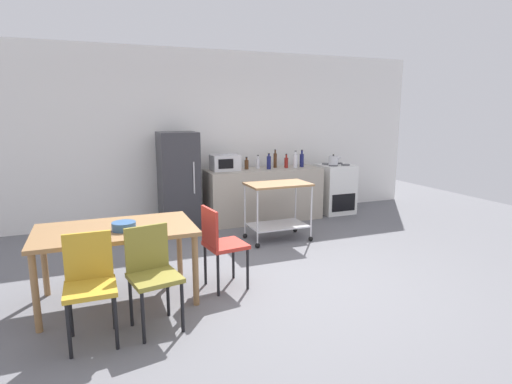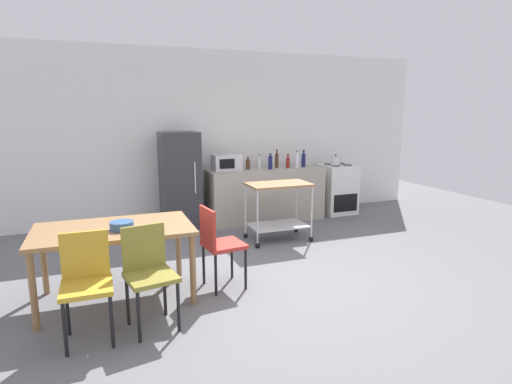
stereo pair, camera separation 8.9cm
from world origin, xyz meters
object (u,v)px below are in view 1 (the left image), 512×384
kitchen_cart (278,202)px  bottle_soda (269,162)px  stove_oven (335,189)px  chair_red (220,242)px  bottle_soy_sauce (295,161)px  bottle_wine (302,160)px  chair_mustard (90,280)px  bottle_sparkling_water (247,164)px  bottle_sesame_oil (258,163)px  kettle (333,160)px  dining_table (116,236)px  bottle_olive_oil (286,162)px  microwave (225,163)px  refrigerator (179,180)px  chair_olive (152,270)px  fruit_bowl (124,226)px  bottle_hot_sauce (275,160)px

kitchen_cart → bottle_soda: (0.32, 1.08, 0.44)m
stove_oven → kitchen_cart: (-1.70, -1.15, 0.12)m
chair_red → bottle_soda: bottle_soda is taller
bottle_soy_sauce → bottle_wine: bearing=26.4°
chair_mustard → kitchen_cart: size_ratio=0.98×
bottle_sparkling_water → bottle_sesame_oil: 0.22m
bottle_sesame_oil → kettle: bearing=-7.1°
dining_table → kettle: 4.52m
bottle_olive_oil → bottle_soy_sauce: (0.14, -0.07, 0.03)m
microwave → bottle_olive_oil: 1.09m
bottle_sparkling_water → bottle_soda: bottle_soda is taller
bottle_soda → bottle_soy_sauce: size_ratio=0.90×
dining_table → refrigerator: refrigerator is taller
refrigerator → kitchen_cart: 1.73m
chair_olive → bottle_olive_oil: bearing=36.6°
bottle_wine → fruit_bowl: 4.07m
refrigerator → bottle_soda: (1.52, -0.15, 0.24)m
chair_mustard → chair_red: same height
chair_red → kettle: 3.75m
chair_red → fruit_bowl: bearing=83.1°
bottle_hot_sauce → bottle_soy_sauce: 0.35m
dining_table → bottle_sparkling_water: bearing=46.9°
chair_red → bottle_soda: size_ratio=3.30×
chair_mustard → fruit_bowl: chair_mustard is taller
chair_mustard → kettle: 5.11m
bottle_sesame_oil → kettle: size_ratio=0.97×
fruit_bowl → stove_oven: bearing=32.3°
bottle_sparkling_water → bottle_sesame_oil: size_ratio=0.90×
bottle_hot_sauce → kettle: (1.08, -0.17, -0.03)m
kitchen_cart → bottle_hot_sauce: bearing=67.5°
bottle_soda → kettle: size_ratio=1.13×
bottle_hot_sauce → chair_olive: bearing=-129.6°
chair_red → bottle_wine: bearing=-50.2°
bottle_sparkling_water → chair_olive: bearing=-123.3°
kitchen_cart → microwave: bearing=109.1°
microwave → bottle_sesame_oil: size_ratio=1.97×
chair_mustard → stove_oven: 5.25m
chair_red → bottle_olive_oil: 3.17m
dining_table → chair_mustard: size_ratio=1.69×
chair_olive → bottle_sparkling_water: bottle_sparkling_water is taller
dining_table → fruit_bowl: 0.18m
refrigerator → bottle_soy_sauce: bearing=-5.2°
chair_olive → bottle_sparkling_water: (2.02, 3.08, 0.47)m
bottle_soda → bottle_wine: 0.66m
microwave → kettle: 2.01m
microwave → bottle_sparkling_water: size_ratio=2.19×
bottle_olive_oil → fruit_bowl: bottle_olive_oil is taller
refrigerator → bottle_hot_sauce: size_ratio=4.88×
bottle_soy_sauce → kettle: 0.77m
bottle_wine → chair_red: bearing=-132.6°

